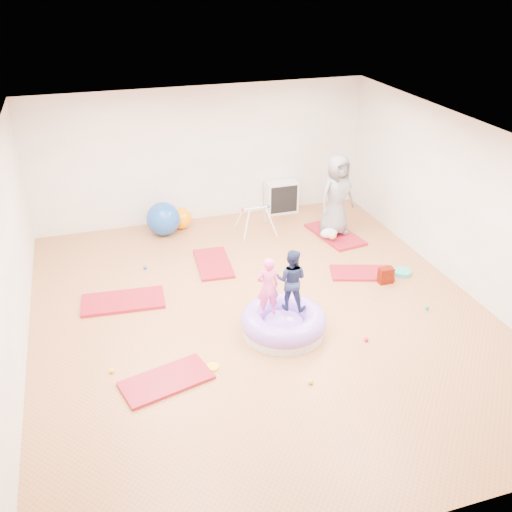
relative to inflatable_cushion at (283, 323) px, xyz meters
name	(u,v)px	position (x,y,z in m)	size (l,w,h in m)	color
room	(262,235)	(-0.17, 0.52, 1.24)	(7.01, 8.01, 2.81)	#9B623C
gym_mat_front_left	(166,381)	(-1.88, -0.62, -0.13)	(1.18, 0.59, 0.05)	maroon
gym_mat_mid_left	(123,301)	(-2.22, 1.55, -0.13)	(1.32, 0.66, 0.06)	maroon
gym_mat_center_back	(213,263)	(-0.50, 2.38, -0.13)	(1.19, 0.59, 0.05)	maroon
gym_mat_right	(362,273)	(1.93, 1.23, -0.14)	(1.08, 0.54, 0.05)	maroon
gym_mat_rear_right	(335,234)	(2.14, 2.83, -0.13)	(1.33, 0.67, 0.06)	maroon
inflatable_cushion	(283,323)	(0.00, 0.00, 0.00)	(1.29, 1.29, 0.41)	silver
child_pink	(268,284)	(-0.23, 0.06, 0.68)	(0.34, 0.22, 0.93)	#FB50A7
child_navy	(291,277)	(0.15, 0.12, 0.70)	(0.47, 0.37, 0.97)	#1B264A
adult_caregiver	(337,195)	(2.13, 2.86, 0.71)	(0.79, 0.51, 1.62)	slate
infant	(330,234)	(1.93, 2.64, 0.00)	(0.35, 0.36, 0.21)	silver
ball_pit_balls	(288,328)	(0.08, 0.02, -0.12)	(5.02, 3.87, 0.07)	yellow
exercise_ball_blue	(163,219)	(-1.15, 3.94, 0.18)	(0.68, 0.68, 0.68)	#1A48A3
exercise_ball_orange	(181,218)	(-0.76, 4.12, 0.06)	(0.44, 0.44, 0.44)	#FE8B00
infant_play_gym	(256,216)	(0.64, 3.44, 0.22)	(0.73, 0.70, 0.56)	silver
cube_shelf	(282,197)	(1.52, 4.32, 0.19)	(0.70, 0.35, 0.70)	silver
balance_disc	(402,272)	(2.62, 1.02, -0.12)	(0.33, 0.33, 0.07)	teal
backpack	(386,275)	(2.18, 0.84, -0.02)	(0.25, 0.15, 0.28)	#9A1801
yellow_toy	(212,367)	(-1.23, -0.52, -0.14)	(0.19, 0.19, 0.03)	yellow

